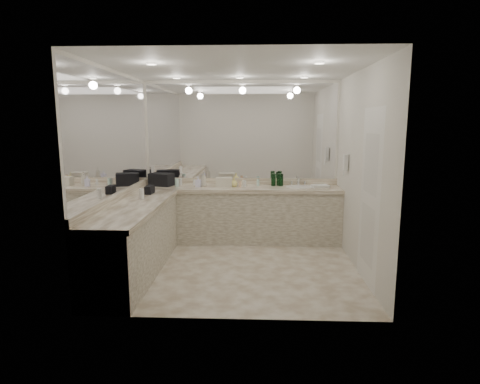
{
  "coord_description": "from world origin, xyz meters",
  "views": [
    {
      "loc": [
        0.25,
        -5.2,
        1.92
      ],
      "look_at": [
        0.02,
        0.4,
        0.95
      ],
      "focal_mm": 30.0,
      "sensor_mm": 36.0,
      "label": 1
    }
  ],
  "objects_px": {
    "soap_bottle_a": "(204,179)",
    "black_toiletry_bag": "(161,179)",
    "cream_cosmetic_case": "(224,182)",
    "soap_bottle_c": "(234,182)",
    "sink": "(300,187)",
    "soap_bottle_b": "(198,182)",
    "hand_towel": "(320,186)",
    "wall_phone": "(346,162)"
  },
  "relations": [
    {
      "from": "wall_phone",
      "to": "hand_towel",
      "type": "distance_m",
      "value": 0.7
    },
    {
      "from": "cream_cosmetic_case",
      "to": "sink",
      "type": "bearing_deg",
      "value": -3.38
    },
    {
      "from": "black_toiletry_bag",
      "to": "hand_towel",
      "type": "xyz_separation_m",
      "value": [
        2.58,
        -0.08,
        -0.08
      ]
    },
    {
      "from": "cream_cosmetic_case",
      "to": "soap_bottle_c",
      "type": "xyz_separation_m",
      "value": [
        0.16,
        -0.0,
        -0.0
      ]
    },
    {
      "from": "soap_bottle_b",
      "to": "soap_bottle_c",
      "type": "distance_m",
      "value": 0.58
    },
    {
      "from": "soap_bottle_c",
      "to": "cream_cosmetic_case",
      "type": "bearing_deg",
      "value": 178.5
    },
    {
      "from": "black_toiletry_bag",
      "to": "soap_bottle_b",
      "type": "bearing_deg",
      "value": -10.81
    },
    {
      "from": "cream_cosmetic_case",
      "to": "soap_bottle_b",
      "type": "xyz_separation_m",
      "value": [
        -0.41,
        -0.06,
        0.01
      ]
    },
    {
      "from": "hand_towel",
      "to": "soap_bottle_c",
      "type": "distance_m",
      "value": 1.38
    },
    {
      "from": "wall_phone",
      "to": "soap_bottle_a",
      "type": "distance_m",
      "value": 2.23
    },
    {
      "from": "cream_cosmetic_case",
      "to": "soap_bottle_a",
      "type": "bearing_deg",
      "value": 177.26
    },
    {
      "from": "sink",
      "to": "black_toiletry_bag",
      "type": "distance_m",
      "value": 2.26
    },
    {
      "from": "black_toiletry_bag",
      "to": "soap_bottle_a",
      "type": "relative_size",
      "value": 1.53
    },
    {
      "from": "soap_bottle_a",
      "to": "soap_bottle_b",
      "type": "bearing_deg",
      "value": -147.69
    },
    {
      "from": "soap_bottle_b",
      "to": "soap_bottle_c",
      "type": "bearing_deg",
      "value": 5.18
    },
    {
      "from": "hand_towel",
      "to": "soap_bottle_c",
      "type": "bearing_deg",
      "value": 179.44
    },
    {
      "from": "sink",
      "to": "cream_cosmetic_case",
      "type": "bearing_deg",
      "value": -179.63
    },
    {
      "from": "cream_cosmetic_case",
      "to": "soap_bottle_a",
      "type": "height_order",
      "value": "soap_bottle_a"
    },
    {
      "from": "sink",
      "to": "cream_cosmetic_case",
      "type": "height_order",
      "value": "cream_cosmetic_case"
    },
    {
      "from": "wall_phone",
      "to": "black_toiletry_bag",
      "type": "bearing_deg",
      "value": 169.02
    },
    {
      "from": "cream_cosmetic_case",
      "to": "wall_phone",
      "type": "bearing_deg",
      "value": -18.82
    },
    {
      "from": "soap_bottle_c",
      "to": "sink",
      "type": "bearing_deg",
      "value": 0.66
    },
    {
      "from": "soap_bottle_a",
      "to": "hand_towel",
      "type": "bearing_deg",
      "value": -0.37
    },
    {
      "from": "soap_bottle_a",
      "to": "black_toiletry_bag",
      "type": "bearing_deg",
      "value": 174.43
    },
    {
      "from": "black_toiletry_bag",
      "to": "soap_bottle_a",
      "type": "height_order",
      "value": "soap_bottle_a"
    },
    {
      "from": "hand_towel",
      "to": "soap_bottle_c",
      "type": "xyz_separation_m",
      "value": [
        -1.38,
        0.01,
        0.05
      ]
    },
    {
      "from": "sink",
      "to": "wall_phone",
      "type": "xyz_separation_m",
      "value": [
        0.61,
        -0.5,
        0.46
      ]
    },
    {
      "from": "sink",
      "to": "soap_bottle_b",
      "type": "height_order",
      "value": "soap_bottle_b"
    },
    {
      "from": "sink",
      "to": "hand_towel",
      "type": "bearing_deg",
      "value": -4.51
    },
    {
      "from": "black_toiletry_bag",
      "to": "soap_bottle_b",
      "type": "relative_size",
      "value": 2.11
    },
    {
      "from": "wall_phone",
      "to": "soap_bottle_a",
      "type": "xyz_separation_m",
      "value": [
        -2.16,
        0.49,
        -0.33
      ]
    },
    {
      "from": "cream_cosmetic_case",
      "to": "soap_bottle_c",
      "type": "height_order",
      "value": "cream_cosmetic_case"
    },
    {
      "from": "hand_towel",
      "to": "soap_bottle_a",
      "type": "bearing_deg",
      "value": 179.63
    },
    {
      "from": "sink",
      "to": "black_toiletry_bag",
      "type": "relative_size",
      "value": 1.2
    },
    {
      "from": "hand_towel",
      "to": "soap_bottle_b",
      "type": "xyz_separation_m",
      "value": [
        -1.96,
        -0.04,
        0.07
      ]
    },
    {
      "from": "wall_phone",
      "to": "black_toiletry_bag",
      "type": "xyz_separation_m",
      "value": [
        -2.86,
        0.56,
        -0.35
      ]
    },
    {
      "from": "soap_bottle_a",
      "to": "wall_phone",
      "type": "bearing_deg",
      "value": -12.71
    },
    {
      "from": "soap_bottle_b",
      "to": "cream_cosmetic_case",
      "type": "bearing_deg",
      "value": 7.84
    },
    {
      "from": "black_toiletry_bag",
      "to": "soap_bottle_a",
      "type": "xyz_separation_m",
      "value": [
        0.7,
        -0.07,
        0.01
      ]
    },
    {
      "from": "hand_towel",
      "to": "soap_bottle_b",
      "type": "relative_size",
      "value": 1.5
    },
    {
      "from": "soap_bottle_a",
      "to": "soap_bottle_b",
      "type": "height_order",
      "value": "soap_bottle_a"
    },
    {
      "from": "black_toiletry_bag",
      "to": "soap_bottle_a",
      "type": "bearing_deg",
      "value": -5.57
    }
  ]
}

